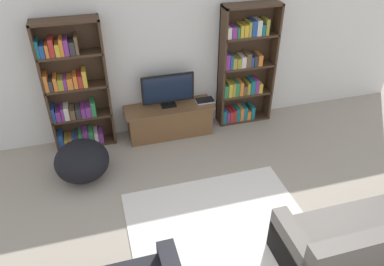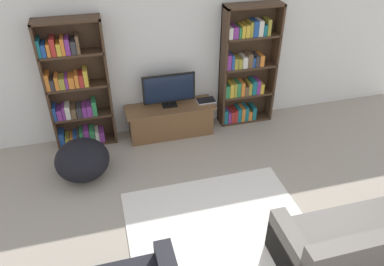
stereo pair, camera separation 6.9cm
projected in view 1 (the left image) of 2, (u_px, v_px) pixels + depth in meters
wall_back at (171, 55)px, 6.00m from camera, size 8.80×0.06×2.60m
bookshelf_left at (74, 91)px, 5.70m from camera, size 0.94×0.30×2.07m
bookshelf_right at (244, 69)px, 6.31m from camera, size 0.94×0.30×2.07m
tv_stand at (170, 120)px, 6.31m from camera, size 1.47×0.48×0.53m
television at (168, 90)px, 6.02m from camera, size 0.86×0.16×0.56m
laptop at (205, 100)px, 6.31m from camera, size 0.32×0.21×0.03m
area_rug at (218, 223)px, 4.77m from camera, size 2.27×1.71×0.02m
couch_right_sofa at (362, 243)px, 4.18m from camera, size 1.83×0.87×0.81m
beanbag_ottoman at (82, 161)px, 5.38m from camera, size 0.77×0.77×0.57m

